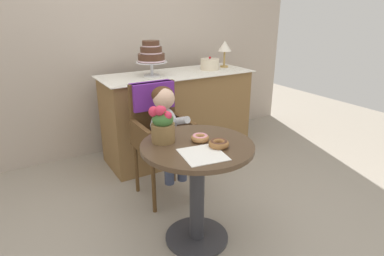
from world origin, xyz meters
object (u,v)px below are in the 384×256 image
Objects in this scene: wicker_chair at (158,122)px; table_lamp at (225,47)px; seated_child at (166,123)px; donut_front at (200,138)px; tiered_cake_stand at (151,55)px; donut_mid at (219,143)px; cafe_table at (197,174)px; flower_vase at (163,125)px; round_layer_cake at (210,64)px.

table_lamp reaches higher than wicker_chair.
seated_child is 6.19× the size of donut_front.
donut_front is 1.34m from tiered_cake_stand.
donut_mid is 1.86m from table_lamp.
donut_mid is (0.03, -0.83, 0.10)m from wicker_chair.
table_lamp is (1.12, 0.79, 0.44)m from seated_child.
wicker_chair is 0.78m from tiered_cake_stand.
cafe_table is 2.92× the size of flower_vase.
flower_vase is at bearing -134.13° from round_layer_cake.
round_layer_cake is 0.28m from table_lamp.
seated_child is 2.55× the size of table_lamp.
cafe_table is 0.73m from wicker_chair.
donut_mid is 1.47m from tiered_cake_stand.
tiered_cake_stand reaches higher than round_layer_cake.
seated_child is (0.06, 0.56, 0.17)m from cafe_table.
tiered_cake_stand is 1.17× the size of table_lamp.
donut_mid is at bearing -97.74° from tiered_cake_stand.
round_layer_cake is (1.11, 1.15, 0.12)m from flower_vase.
seated_child is 0.88m from tiered_cake_stand.
seated_child is 5.71× the size of donut_mid.
round_layer_cake is (0.86, 1.40, 0.21)m from donut_mid.
round_layer_cake is at bearing 45.87° from flower_vase.
seated_child is 1.19m from round_layer_cake.
wicker_chair is (0.06, 0.72, 0.13)m from cafe_table.
table_lamp is (1.09, 1.46, 0.37)m from donut_mid.
tiered_cake_stand reaches higher than seated_child.
table_lamp reaches higher than round_layer_cake.
seated_child is 3.69× the size of round_layer_cake.
table_lamp reaches higher than donut_front.
wicker_chair is at bearing 85.37° from cafe_table.
round_layer_cake is (0.67, -0.00, -0.15)m from tiered_cake_stand.
flower_vase is 0.74× the size of tiered_cake_stand.
cafe_table is 0.40m from flower_vase.
donut_mid is 0.65× the size of round_layer_cake.
wicker_chair is 4.85× the size of round_layer_cake.
table_lamp is at bearing 41.85° from flower_vase.
tiered_cake_stand reaches higher than donut_front.
tiered_cake_stand is at bearing -176.79° from table_lamp.
seated_child reaches higher than donut_mid.
cafe_table is 0.27m from donut_mid.
table_lamp is (0.90, 0.05, 0.01)m from tiered_cake_stand.
cafe_table is at bearing -41.70° from flower_vase.
flower_vase is at bearing -114.80° from wicker_chair.
donut_mid is at bearing -50.73° from cafe_table.
tiered_cake_stand reaches higher than flower_vase.
wicker_chair is 1.31× the size of seated_child.
seated_child is 0.67m from donut_mid.
donut_front is (-0.02, -0.53, 0.07)m from seated_child.
donut_mid is 0.45× the size of table_lamp.
round_layer_cake is at bearing 54.35° from donut_front.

